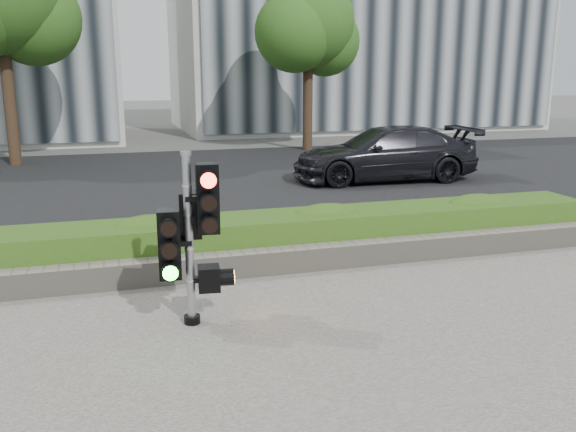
{
  "coord_description": "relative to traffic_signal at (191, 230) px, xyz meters",
  "views": [
    {
      "loc": [
        -1.75,
        -6.18,
        2.84
      ],
      "look_at": [
        0.28,
        0.6,
        1.17
      ],
      "focal_mm": 38.0,
      "sensor_mm": 36.0,
      "label": 1
    }
  ],
  "objects": [
    {
      "name": "ground",
      "position": [
        0.9,
        -0.42,
        -1.13
      ],
      "size": [
        120.0,
        120.0,
        0.0
      ],
      "primitive_type": "plane",
      "color": "#51514C",
      "rests_on": "ground"
    },
    {
      "name": "road",
      "position": [
        0.9,
        9.58,
        -1.12
      ],
      "size": [
        60.0,
        13.0,
        0.02
      ],
      "primitive_type": "cube",
      "color": "black",
      "rests_on": "ground"
    },
    {
      "name": "curb",
      "position": [
        0.9,
        2.73,
        -1.07
      ],
      "size": [
        60.0,
        0.25,
        0.12
      ],
      "primitive_type": "cube",
      "color": "gray",
      "rests_on": "ground"
    },
    {
      "name": "stone_wall",
      "position": [
        0.9,
        1.48,
        -0.93
      ],
      "size": [
        12.0,
        0.32,
        0.34
      ],
      "primitive_type": "cube",
      "color": "gray",
      "rests_on": "sidewalk"
    },
    {
      "name": "hedge",
      "position": [
        0.9,
        2.13,
        -0.76
      ],
      "size": [
        12.0,
        1.0,
        0.68
      ],
      "primitive_type": "cube",
      "color": "olive",
      "rests_on": "sidewalk"
    },
    {
      "name": "building_right",
      "position": [
        11.9,
        24.58,
        4.87
      ],
      "size": [
        18.0,
        10.0,
        12.0
      ],
      "primitive_type": "cube",
      "color": "#B7B7B2",
      "rests_on": "ground"
    },
    {
      "name": "tree_right",
      "position": [
        6.38,
        15.13,
        3.36
      ],
      "size": [
        4.1,
        3.58,
        6.53
      ],
      "color": "black",
      "rests_on": "ground"
    },
    {
      "name": "traffic_signal",
      "position": [
        0.0,
        0.0,
        0.0
      ],
      "size": [
        0.7,
        0.53,
        1.98
      ],
      "rotation": [
        0.0,
        0.0,
        -0.1
      ],
      "color": "black",
      "rests_on": "sidewalk"
    },
    {
      "name": "car_dark",
      "position": [
        6.26,
        8.17,
        -0.39
      ],
      "size": [
        5.03,
        2.31,
        1.43
      ],
      "primitive_type": "imported",
      "rotation": [
        0.0,
        0.0,
        -1.63
      ],
      "color": "black",
      "rests_on": "road"
    }
  ]
}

